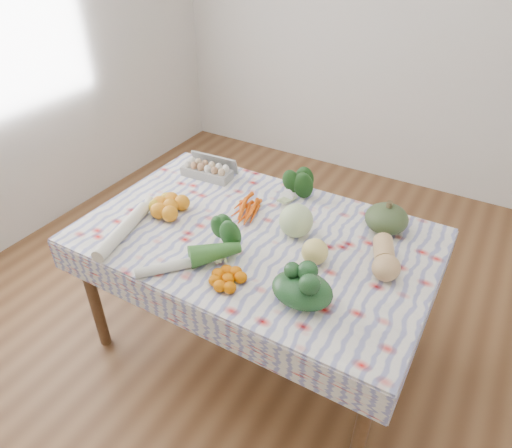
% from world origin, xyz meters
% --- Properties ---
extents(ground, '(4.50, 4.50, 0.00)m').
position_xyz_m(ground, '(0.00, 0.00, 0.00)').
color(ground, brown).
rests_on(ground, ground).
extents(wall_back, '(4.00, 0.04, 2.80)m').
position_xyz_m(wall_back, '(0.00, 2.25, 1.40)').
color(wall_back, silver).
rests_on(wall_back, ground).
extents(dining_table, '(1.60, 1.00, 0.75)m').
position_xyz_m(dining_table, '(0.00, 0.00, 0.68)').
color(dining_table, brown).
rests_on(dining_table, ground).
extents(tablecloth, '(1.66, 1.06, 0.01)m').
position_xyz_m(tablecloth, '(0.00, 0.00, 0.76)').
color(tablecloth, white).
rests_on(tablecloth, dining_table).
extents(egg_carton, '(0.30, 0.14, 0.08)m').
position_xyz_m(egg_carton, '(-0.52, 0.34, 0.80)').
color(egg_carton, '#9A9B96').
rests_on(egg_carton, tablecloth).
extents(carrot_bunch, '(0.23, 0.21, 0.04)m').
position_xyz_m(carrot_bunch, '(-0.13, 0.11, 0.78)').
color(carrot_bunch, '#E4530A').
rests_on(carrot_bunch, tablecloth).
extents(kale_bunch, '(0.18, 0.17, 0.14)m').
position_xyz_m(kale_bunch, '(0.01, 0.39, 0.83)').
color(kale_bunch, '#173D13').
rests_on(kale_bunch, tablecloth).
extents(kabocha_squash, '(0.26, 0.26, 0.13)m').
position_xyz_m(kabocha_squash, '(0.52, 0.34, 0.83)').
color(kabocha_squash, '#3C502B').
rests_on(kabocha_squash, tablecloth).
extents(cabbage, '(0.18, 0.18, 0.16)m').
position_xyz_m(cabbage, '(0.16, 0.09, 0.84)').
color(cabbage, '#B5D08C').
rests_on(cabbage, tablecloth).
extents(butternut_squash, '(0.20, 0.28, 0.12)m').
position_xyz_m(butternut_squash, '(0.60, 0.07, 0.82)').
color(butternut_squash, tan).
rests_on(butternut_squash, tablecloth).
extents(orange_cluster, '(0.28, 0.28, 0.09)m').
position_xyz_m(orange_cluster, '(-0.46, -0.07, 0.81)').
color(orange_cluster, orange).
rests_on(orange_cluster, tablecloth).
extents(broccoli, '(0.20, 0.20, 0.10)m').
position_xyz_m(broccoli, '(-0.07, -0.20, 0.81)').
color(broccoli, '#1F511E').
rests_on(broccoli, tablecloth).
extents(mandarin_cluster, '(0.20, 0.20, 0.06)m').
position_xyz_m(mandarin_cluster, '(0.07, -0.36, 0.79)').
color(mandarin_cluster, '#DB6700').
rests_on(mandarin_cluster, tablecloth).
extents(grapefruit, '(0.14, 0.14, 0.12)m').
position_xyz_m(grapefruit, '(0.33, -0.05, 0.82)').
color(grapefruit, '#E7D36D').
rests_on(grapefruit, tablecloth).
extents(spinach_bag, '(0.30, 0.26, 0.11)m').
position_xyz_m(spinach_bag, '(0.38, -0.29, 0.82)').
color(spinach_bag, '#16371A').
rests_on(spinach_bag, tablecloth).
extents(daikon, '(0.16, 0.44, 0.06)m').
position_xyz_m(daikon, '(-0.54, -0.33, 0.79)').
color(daikon, silver).
rests_on(daikon, tablecloth).
extents(leek, '(0.33, 0.37, 0.05)m').
position_xyz_m(leek, '(-0.13, -0.36, 0.79)').
color(leek, beige).
rests_on(leek, tablecloth).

